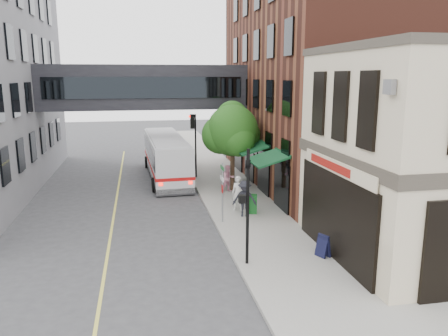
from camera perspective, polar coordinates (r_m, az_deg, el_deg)
name	(u,v)px	position (r m, az deg, el deg)	size (l,w,h in m)	color
ground	(250,292)	(15.59, 3.39, -15.89)	(120.00, 120.00, 0.00)	#38383A
sidewalk_main	(226,187)	(28.79, 0.29, -2.52)	(4.00, 60.00, 0.15)	gray
brick_building	(338,80)	(31.38, 14.63, 11.06)	(13.76, 18.00, 14.00)	#512419
skyway_bridge	(145,87)	(31.34, -10.34, 10.35)	(14.00, 3.18, 3.00)	black
traffic_signal_near	(247,193)	(16.39, 3.02, -3.25)	(0.44, 0.22, 4.60)	black
traffic_signal_far	(194,133)	(30.81, -4.00, 4.59)	(0.53, 0.28, 4.50)	black
street_sign_pole	(222,187)	(21.38, -0.22, -2.51)	(0.08, 0.75, 3.00)	gray
street_tree	(232,131)	(27.36, 1.02, 4.90)	(3.80, 3.20, 5.60)	#382619
lane_marking	(114,213)	(24.48, -14.14, -5.69)	(0.12, 40.00, 0.01)	#D8CC4C
bus	(166,155)	(31.87, -7.58, 1.71)	(3.00, 11.08, 2.96)	silver
pedestrian_a	(238,193)	(23.51, 1.86, -3.32)	(0.68, 0.45, 1.87)	silver
pedestrian_b	(228,178)	(27.23, 0.57, -1.37)	(0.82, 0.64, 1.69)	pink
pedestrian_c	(245,199)	(22.48, 2.70, -4.01)	(1.22, 0.70, 1.89)	black
newspaper_box	(252,204)	(23.16, 3.71, -4.70)	(0.50, 0.44, 0.99)	#14571D
sandwich_board	(323,246)	(18.19, 12.83, -9.86)	(0.33, 0.52, 0.92)	black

